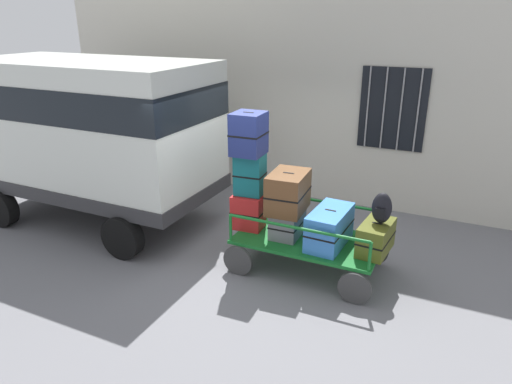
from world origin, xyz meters
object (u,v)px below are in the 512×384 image
at_px(van, 91,126).
at_px(suitcase_left_top, 249,134).
at_px(suitcase_midleft_bottom, 287,223).
at_px(backpack, 382,208).
at_px(suitcase_midright_bottom, 376,237).
at_px(suitcase_center_bottom, 330,227).
at_px(suitcase_left_middle, 250,174).
at_px(suitcase_midleft_middle, 288,192).
at_px(luggage_cart, 308,244).
at_px(suitcase_left_bottom, 248,212).

xyz_separation_m(van, suitcase_left_top, (3.17, -0.13, 0.22)).
xyz_separation_m(suitcase_midleft_bottom, backpack, (1.34, 0.07, 0.45)).
height_order(suitcase_midleft_bottom, suitcase_midright_bottom, suitcase_midright_bottom).
distance_m(suitcase_midleft_bottom, suitcase_center_bottom, 0.65).
bearing_deg(suitcase_center_bottom, suitcase_midright_bottom, 5.12).
bearing_deg(suitcase_left_middle, suitcase_midright_bottom, -0.34).
bearing_deg(suitcase_midleft_middle, suitcase_midleft_bottom, 90.00).
height_order(suitcase_midleft_bottom, backpack, backpack).
xyz_separation_m(suitcase_midleft_bottom, suitcase_midright_bottom, (1.30, 0.05, 0.01)).
xyz_separation_m(luggage_cart, backpack, (1.01, 0.04, 0.75)).
xyz_separation_m(luggage_cart, suitcase_left_top, (-0.98, -0.00, 1.59)).
bearing_deg(suitcase_center_bottom, luggage_cart, 174.23).
bearing_deg(backpack, suitcase_center_bottom, -173.64).
relative_size(van, luggage_cart, 2.00).
relative_size(suitcase_midleft_middle, suitcase_center_bottom, 0.83).
distance_m(van, luggage_cart, 4.37).
bearing_deg(suitcase_left_top, suitcase_center_bottom, -1.41).
height_order(luggage_cart, suitcase_midright_bottom, suitcase_midright_bottom).
bearing_deg(suitcase_midright_bottom, van, 178.83).
height_order(van, suitcase_left_middle, van).
distance_m(luggage_cart, suitcase_left_bottom, 1.04).
height_order(luggage_cart, suitcase_left_top, suitcase_left_top).
height_order(van, suitcase_left_top, van).
bearing_deg(suitcase_center_bottom, suitcase_left_middle, 176.92).
height_order(suitcase_left_middle, suitcase_center_bottom, suitcase_left_middle).
xyz_separation_m(suitcase_midleft_bottom, suitcase_midleft_middle, (0.00, -0.01, 0.50)).
relative_size(suitcase_left_middle, suitcase_midright_bottom, 0.87).
relative_size(suitcase_center_bottom, suitcase_midright_bottom, 1.26).
distance_m(suitcase_left_middle, suitcase_midright_bottom, 2.05).
distance_m(van, suitcase_left_top, 3.18).
bearing_deg(suitcase_midleft_bottom, luggage_cart, 4.33).
bearing_deg(luggage_cart, suitcase_center_bottom, -5.77).
bearing_deg(suitcase_left_bottom, suitcase_midleft_bottom, 0.50).
distance_m(luggage_cart, suitcase_midright_bottom, 1.03).
distance_m(suitcase_left_bottom, suitcase_left_middle, 0.59).
relative_size(van, suitcase_left_bottom, 8.16).
xyz_separation_m(suitcase_left_middle, suitcase_midleft_middle, (0.65, -0.07, -0.16)).
height_order(suitcase_center_bottom, backpack, backpack).
relative_size(van, suitcase_midleft_bottom, 7.41).
relative_size(luggage_cart, backpack, 5.01).
distance_m(van, suitcase_left_middle, 3.20).
xyz_separation_m(suitcase_left_top, suitcase_midright_bottom, (1.95, 0.03, -1.28)).
relative_size(suitcase_left_bottom, suitcase_center_bottom, 0.59).
distance_m(suitcase_left_middle, backpack, 2.00).
bearing_deg(suitcase_midright_bottom, backpack, 26.99).
bearing_deg(suitcase_left_bottom, suitcase_left_middle, 90.00).
xyz_separation_m(suitcase_left_middle, suitcase_left_top, (0.00, -0.04, 0.63)).
xyz_separation_m(van, backpack, (5.16, -0.09, -0.62)).
xyz_separation_m(van, suitcase_center_bottom, (4.47, -0.16, -1.01)).
bearing_deg(luggage_cart, suitcase_left_top, -179.94).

